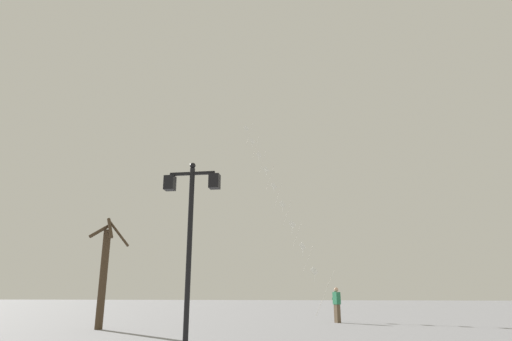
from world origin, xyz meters
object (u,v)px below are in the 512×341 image
kite_flyer (337,304)px  twin_lantern_lamp_post (191,216)px  kite_train (277,194)px  bare_tree (104,272)px

kite_flyer → twin_lantern_lamp_post: bearing=130.3°
kite_train → kite_flyer: size_ratio=8.82×
twin_lantern_lamp_post → bare_tree: size_ratio=1.08×
twin_lantern_lamp_post → kite_flyer: 12.99m
kite_train → kite_flyer: 9.97m
kite_flyer → bare_tree: bearing=90.0°
twin_lantern_lamp_post → bare_tree: bearing=132.1°
kite_train → bare_tree: (-6.15, -11.78, -5.81)m
kite_train → bare_tree: size_ratio=3.31×
twin_lantern_lamp_post → kite_flyer: bearing=71.4°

